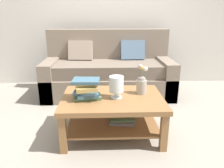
{
  "coord_description": "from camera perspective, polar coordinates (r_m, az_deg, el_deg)",
  "views": [
    {
      "loc": [
        -0.11,
        -2.58,
        1.32
      ],
      "look_at": [
        -0.02,
        -0.23,
        0.55
      ],
      "focal_mm": 34.88,
      "sensor_mm": 36.0,
      "label": 1
    }
  ],
  "objects": [
    {
      "name": "flower_pitcher",
      "position": [
        2.46,
        7.75,
        0.07
      ],
      "size": [
        0.12,
        0.12,
        0.33
      ],
      "color": "#9E998E",
      "rests_on": "coffee_table"
    },
    {
      "name": "coffee_table",
      "position": [
        2.42,
        0.24,
        -6.18
      ],
      "size": [
        1.1,
        0.79,
        0.45
      ],
      "color": "olive",
      "rests_on": "ground"
    },
    {
      "name": "glass_hurricane_vase",
      "position": [
        2.3,
        1.17,
        -0.26
      ],
      "size": [
        0.15,
        0.15,
        0.24
      ],
      "color": "silver",
      "rests_on": "coffee_table"
    },
    {
      "name": "back_wall",
      "position": [
        4.23,
        -0.72,
        18.49
      ],
      "size": [
        6.4,
        0.12,
        2.7
      ],
      "primitive_type": "cube",
      "color": "beige",
      "rests_on": "ground"
    },
    {
      "name": "ground_plane",
      "position": [
        2.9,
        0.22,
        -8.98
      ],
      "size": [
        10.0,
        10.0,
        0.0
      ],
      "primitive_type": "plane",
      "color": "gray"
    },
    {
      "name": "book_stack_main",
      "position": [
        2.31,
        -6.66,
        -1.36
      ],
      "size": [
        0.31,
        0.26,
        0.21
      ],
      "color": "#51704C",
      "rests_on": "coffee_table"
    },
    {
      "name": "couch",
      "position": [
        3.68,
        -0.93,
        3.02
      ],
      "size": [
        2.08,
        0.9,
        1.06
      ],
      "color": "#7A6B5B",
      "rests_on": "ground"
    }
  ]
}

